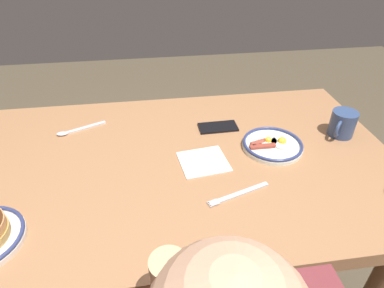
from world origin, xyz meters
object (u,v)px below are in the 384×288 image
fork_near (238,194)px  tea_spoon (75,130)px  plate_near_main (273,145)px  paper_napkin (204,162)px  coffee_mug (343,123)px  cell_phone (218,127)px

fork_near → tea_spoon: tea_spoon is taller
plate_near_main → paper_napkin: size_ratio=1.37×
paper_napkin → tea_spoon: bearing=-29.4°
plate_near_main → fork_near: 0.27m
plate_near_main → fork_near: bearing=50.1°
plate_near_main → coffee_mug: bearing=-170.9°
cell_phone → plate_near_main: bearing=135.1°
fork_near → tea_spoon: size_ratio=1.13×
plate_near_main → cell_phone: size_ratio=1.43×
coffee_mug → cell_phone: bearing=-14.1°
coffee_mug → tea_spoon: bearing=-9.5°
plate_near_main → cell_phone: (0.16, -0.15, -0.01)m
cell_phone → fork_near: cell_phone is taller
paper_napkin → coffee_mug: bearing=-170.2°
cell_phone → tea_spoon: (0.53, -0.05, 0.00)m
paper_napkin → fork_near: (-0.07, 0.16, 0.00)m
coffee_mug → cell_phone: size_ratio=0.72×
paper_napkin → tea_spoon: tea_spoon is taller
plate_near_main → coffee_mug: 0.28m
coffee_mug → tea_spoon: 0.97m
plate_near_main → cell_phone: 0.22m
cell_phone → tea_spoon: size_ratio=0.84×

